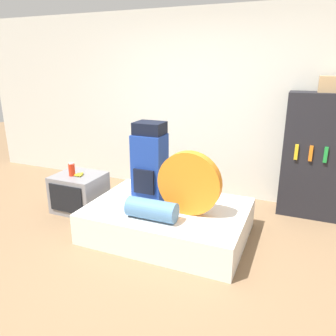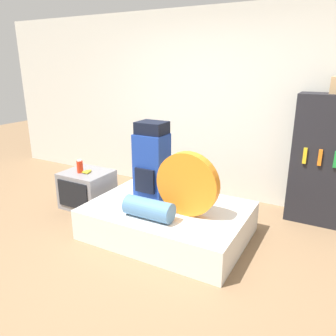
% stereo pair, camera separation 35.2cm
% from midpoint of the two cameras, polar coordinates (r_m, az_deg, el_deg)
% --- Properties ---
extents(ground_plane, '(16.00, 16.00, 0.00)m').
position_cam_midpoint_polar(ground_plane, '(3.39, -7.26, -15.99)').
color(ground_plane, '#846647').
extents(wall_back, '(8.00, 0.05, 2.60)m').
position_cam_midpoint_polar(wall_back, '(4.73, 4.73, 10.76)').
color(wall_back, silver).
rests_on(wall_back, ground_plane).
extents(bed, '(1.74, 1.23, 0.35)m').
position_cam_midpoint_polar(bed, '(3.76, -2.72, -9.12)').
color(bed, silver).
rests_on(bed, ground_plane).
extents(backpack, '(0.35, 0.32, 0.91)m').
position_cam_midpoint_polar(backpack, '(3.73, -5.92, 0.80)').
color(backpack, navy).
rests_on(backpack, bed).
extents(tent_bag, '(0.68, 0.11, 0.68)m').
position_cam_midpoint_polar(tent_bag, '(3.39, 0.75, -2.72)').
color(tent_bag, orange).
rests_on(tent_bag, bed).
extents(sleeping_roll, '(0.53, 0.21, 0.21)m').
position_cam_midpoint_polar(sleeping_roll, '(3.37, -5.89, -7.27)').
color(sleeping_roll, teal).
rests_on(sleeping_roll, bed).
extents(television, '(0.61, 0.55, 0.49)m').
position_cam_midpoint_polar(television, '(4.53, -17.34, -4.12)').
color(television, gray).
rests_on(television, ground_plane).
extents(canister, '(0.08, 0.08, 0.17)m').
position_cam_midpoint_polar(canister, '(4.42, -18.64, -0.29)').
color(canister, red).
rests_on(canister, television).
extents(banana_bunch, '(0.11, 0.15, 0.03)m').
position_cam_midpoint_polar(banana_bunch, '(4.41, -17.32, -1.10)').
color(banana_bunch, yellow).
rests_on(banana_bunch, television).
extents(bookshelf, '(0.80, 0.39, 1.55)m').
position_cam_midpoint_polar(bookshelf, '(4.36, 22.46, 1.81)').
color(bookshelf, black).
rests_on(bookshelf, ground_plane).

